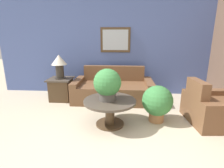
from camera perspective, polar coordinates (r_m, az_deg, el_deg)
name	(u,v)px	position (r m, az deg, el deg)	size (l,w,h in m)	color
ground_plane	(112,162)	(2.49, 0.08, -24.20)	(20.00, 20.00, 0.00)	#BCAD93
wall_back	(120,47)	(4.89, 2.48, 12.01)	(6.82, 0.09, 2.60)	#5166A8
couch_main	(113,90)	(4.45, 0.36, -1.88)	(1.97, 0.97, 0.82)	brown
armchair	(214,109)	(3.81, 30.46, -7.11)	(1.04, 1.03, 0.82)	brown
coffee_table	(110,107)	(3.18, -0.70, -7.49)	(0.94, 0.94, 0.48)	#4C3823
side_table	(61,89)	(4.64, -16.24, -1.53)	(0.59, 0.59, 0.56)	#4C3823
table_lamp	(59,63)	(4.50, -16.85, 6.47)	(0.38, 0.38, 0.59)	#2D2823
potted_plant_on_table	(107,84)	(3.05, -1.53, 0.05)	(0.49, 0.49, 0.56)	#4C4742
potted_plant_floor	(157,102)	(3.41, 14.57, -5.68)	(0.58, 0.58, 0.70)	#9E6B42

